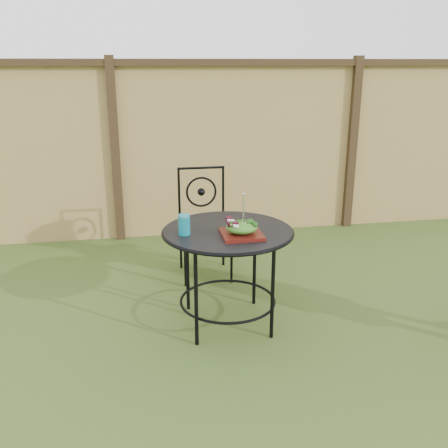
% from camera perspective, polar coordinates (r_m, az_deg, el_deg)
% --- Properties ---
extents(ground, '(60.00, 60.00, 0.00)m').
position_cam_1_polar(ground, '(3.76, 8.38, -11.38)').
color(ground, '#254415').
rests_on(ground, ground).
extents(fence, '(8.00, 0.12, 1.90)m').
position_cam_1_polar(fence, '(5.47, 1.57, 8.72)').
color(fence, tan).
rests_on(fence, ground).
extents(patio_table, '(0.92, 0.92, 0.72)m').
position_cam_1_polar(patio_table, '(3.51, 0.43, -2.78)').
color(patio_table, black).
rests_on(patio_table, ground).
extents(patio_chair, '(0.46, 0.46, 0.95)m').
position_cam_1_polar(patio_chair, '(4.41, -2.30, 0.47)').
color(patio_chair, black).
rests_on(patio_chair, ground).
extents(salad_plate, '(0.27, 0.27, 0.02)m').
position_cam_1_polar(salad_plate, '(3.34, 2.02, -1.19)').
color(salad_plate, '#3F090C').
rests_on(salad_plate, patio_table).
extents(salad, '(0.21, 0.21, 0.08)m').
position_cam_1_polar(salad, '(3.32, 2.03, -0.34)').
color(salad, '#235614').
rests_on(salad, salad_plate).
extents(fork, '(0.01, 0.01, 0.18)m').
position_cam_1_polar(fork, '(3.28, 2.23, 1.82)').
color(fork, silver).
rests_on(fork, salad).
extents(drinking_glass, '(0.08, 0.08, 0.14)m').
position_cam_1_polar(drinking_glass, '(3.36, -4.57, -0.09)').
color(drinking_glass, '#0D859D').
rests_on(drinking_glass, patio_table).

